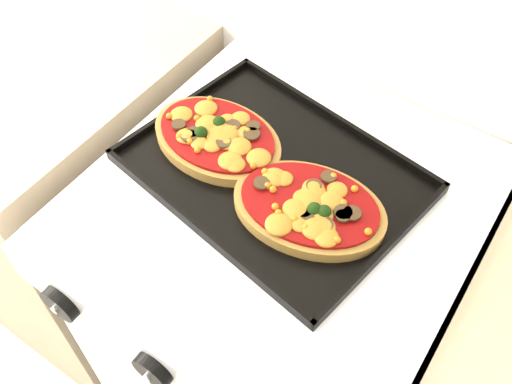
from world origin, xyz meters
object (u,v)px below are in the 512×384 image
Objects in this scene: baking_tray at (274,171)px; pizza_left at (217,137)px; stove at (279,318)px; pizza_right at (309,206)px.

pizza_left reaches higher than baking_tray.
stove is 0.50m from pizza_left.
baking_tray is 0.10m from pizza_right.
pizza_left is 0.20m from pizza_right.
pizza_left and pizza_right have the same top height.
pizza_right is at bearing -10.82° from pizza_left.
stove is 0.48m from pizza_right.
pizza_left is at bearing -169.85° from baking_tray.
stove is at bearing -3.68° from pizza_left.
pizza_left is at bearing 169.18° from pizza_right.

